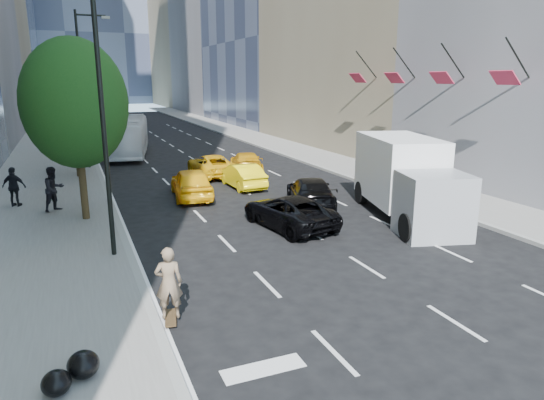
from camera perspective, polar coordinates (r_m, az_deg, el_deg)
name	(u,v)px	position (r m, az deg, el deg)	size (l,w,h in m)	color
ground	(340,272)	(15.71, 7.96, -8.35)	(160.00, 160.00, 0.00)	black
sidewalk_left	(52,154)	(42.87, -24.48, 4.96)	(6.00, 120.00, 0.15)	slate
sidewalk_right	(270,142)	(46.29, -0.20, 6.81)	(4.00, 120.00, 0.15)	slate
lamp_near	(106,83)	(16.48, -18.97, 12.84)	(2.13, 0.22, 10.00)	black
lamp_far	(84,81)	(34.46, -21.21, 12.94)	(2.13, 0.22, 10.00)	black
tree_near	(75,104)	(21.46, -22.14, 10.44)	(4.20, 4.20, 7.46)	#322513
tree_mid	(71,90)	(31.45, -22.56, 11.89)	(4.50, 4.50, 7.99)	#322513
tree_far	(70,95)	(44.46, -22.68, 11.33)	(3.90, 3.90, 6.92)	#322513
traffic_signal	(78,96)	(52.48, -21.84, 11.24)	(2.48, 0.53, 5.20)	black
facade_flags	(419,74)	(28.87, 16.86, 13.97)	(1.85, 13.30, 2.05)	black
skateboarder	(169,288)	(12.47, -12.02, -10.05)	(0.68, 0.44, 1.86)	#7A644C
black_sedan_lincoln	(289,211)	(19.91, 1.98, -1.35)	(2.19, 4.76, 1.32)	black
black_sedan_mercedes	(311,192)	(23.21, 4.56, 0.96)	(1.96, 4.82, 1.40)	black
taxi_a	(192,183)	(25.11, -9.45, 2.01)	(1.85, 4.59, 1.56)	#FDB70D
taxi_b	(242,175)	(27.26, -3.54, 2.90)	(1.43, 4.10, 1.35)	yellow
taxi_c	(212,165)	(30.62, -7.12, 4.06)	(2.25, 4.87, 1.35)	#EDAF0C
taxi_d	(246,162)	(31.66, -3.05, 4.45)	(1.86, 4.56, 1.32)	orange
city_bus	(128,136)	(40.66, -16.53, 7.26)	(2.54, 10.87, 3.03)	white
box_truck	(407,178)	(21.81, 15.57, 2.46)	(4.44, 7.64, 3.45)	white
pedestrian_a	(54,189)	(23.80, -24.28, 1.19)	(0.98, 0.76, 2.01)	black
pedestrian_b	(14,187)	(25.49, -28.07, 1.38)	(1.09, 0.45, 1.86)	black
garbage_bags	(73,372)	(10.77, -22.39, -18.17)	(1.09, 1.05, 0.54)	black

